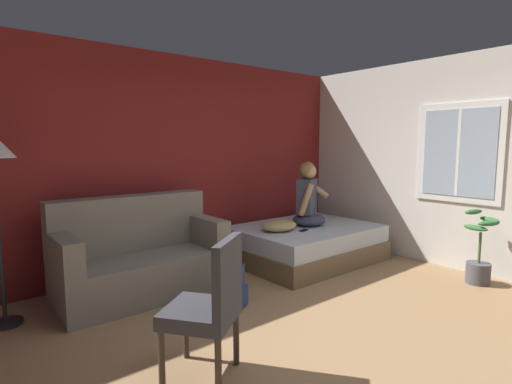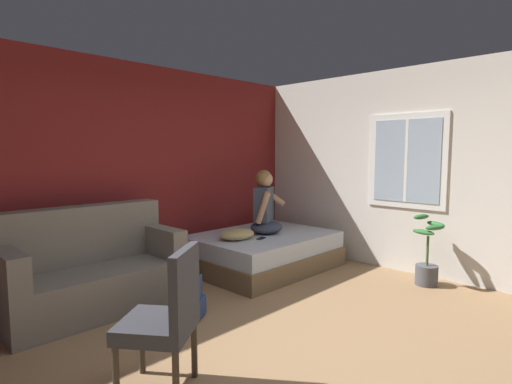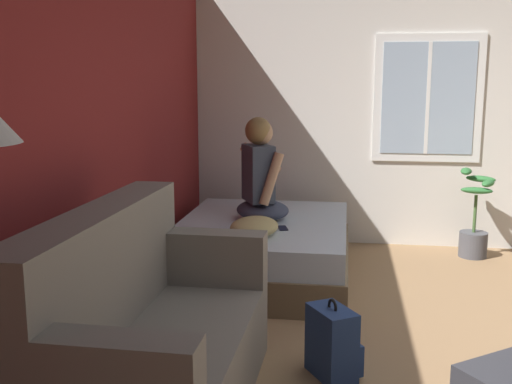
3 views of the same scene
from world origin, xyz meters
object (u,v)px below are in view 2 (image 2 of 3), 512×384
Objects in this scene: side_chair at (167,315)px; potted_plant at (427,260)px; couch at (92,271)px; person_seated at (265,207)px; backpack at (189,299)px; throw_pillow at (237,234)px; bed at (263,251)px; cell_phone at (261,238)px.

side_chair reaches higher than potted_plant.
potted_plant is (3.13, -2.16, -0.09)m from couch.
person_seated is 2.15m from potted_plant.
backpack is 0.95× the size of throw_pillow.
side_chair is 2.04× the size of throw_pillow.
bed is at bearing 0.36° from throw_pillow.
bed is 2.97m from side_chair.
person_seated is (0.07, 0.03, 0.60)m from bed.
potted_plant is at bearing -6.57° from side_chair.
bed is 2.23× the size of potted_plant.
potted_plant reaches higher than bed.
side_chair is 6.81× the size of cell_phone.
bed is 2.09m from potted_plant.
side_chair is 1.15× the size of potted_plant.
couch is 1.95× the size of person_seated.
cell_phone is (2.03, -0.45, 0.09)m from couch.
person_seated is 0.52m from cell_phone.
potted_plant is (2.58, -1.26, 0.11)m from backpack.
person_seated is at bearing 20.56° from backpack.
person_seated is (2.34, -0.23, 0.44)m from couch.
side_chair is 1.24m from backpack.
cell_phone is at bearing 16.85° from backpack.
bed reaches higher than backpack.
potted_plant reaches higher than throw_pillow.
couch is at bearing 173.49° from bed.
side_chair is 2.14× the size of backpack.
person_seated reaches higher than cell_phone.
side_chair is at bearing 173.43° from potted_plant.
person_seated is 1.03× the size of potted_plant.
couch is (-2.27, 0.26, 0.16)m from bed.
side_chair is at bearing -149.41° from person_seated.
bed is 2.29m from couch.
couch is 2.08m from cell_phone.
couch reaches higher than backpack.
backpack is at bearing -159.53° from bed.
throw_pillow is 2.35m from potted_plant.
backpack is 1.57m from cell_phone.
couch is 1.74× the size of side_chair.
throw_pillow is (-0.49, -0.00, 0.31)m from bed.
bed is 3.96× the size of throw_pillow.
cell_phone is at bearing -141.32° from bed.
backpack is at bearing -88.51° from cell_phone.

